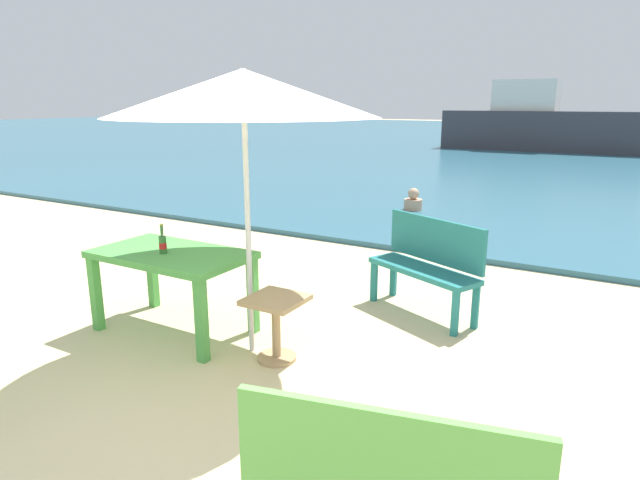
# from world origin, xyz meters

# --- Properties ---
(ground_plane) EXTENTS (120.00, 120.00, 0.00)m
(ground_plane) POSITION_xyz_m (0.00, 0.00, 0.00)
(ground_plane) COLOR beige
(sea_water) EXTENTS (120.00, 50.00, 0.08)m
(sea_water) POSITION_xyz_m (0.00, 30.00, 0.04)
(sea_water) COLOR #2D6075
(sea_water) RESTS_ON ground_plane
(picnic_table_green) EXTENTS (1.40, 0.80, 0.76)m
(picnic_table_green) POSITION_xyz_m (-1.26, 1.43, 0.65)
(picnic_table_green) COLOR #4C9E47
(picnic_table_green) RESTS_ON ground_plane
(beer_bottle_amber) EXTENTS (0.07, 0.07, 0.26)m
(beer_bottle_amber) POSITION_xyz_m (-1.28, 1.36, 0.85)
(beer_bottle_amber) COLOR #2D662D
(beer_bottle_amber) RESTS_ON picnic_table_green
(patio_umbrella) EXTENTS (2.10, 2.10, 2.30)m
(patio_umbrella) POSITION_xyz_m (-0.40, 1.45, 2.12)
(patio_umbrella) COLOR silver
(patio_umbrella) RESTS_ON ground_plane
(side_table_wood) EXTENTS (0.44, 0.44, 0.54)m
(side_table_wood) POSITION_xyz_m (-0.13, 1.42, 0.35)
(side_table_wood) COLOR tan
(side_table_wood) RESTS_ON ground_plane
(bench_teal_center) EXTENTS (1.24, 0.82, 0.95)m
(bench_teal_center) POSITION_xyz_m (0.58, 3.03, 0.54)
(bench_teal_center) COLOR #237275
(bench_teal_center) RESTS_ON ground_plane
(swimmer_person) EXTENTS (0.34, 0.34, 0.41)m
(swimmer_person) POSITION_xyz_m (-1.30, 7.64, 0.24)
(swimmer_person) COLOR tan
(swimmer_person) RESTS_ON sea_water
(boat_barge) EXTENTS (7.83, 2.14, 2.85)m
(boat_barge) POSITION_xyz_m (-1.46, 22.55, 1.10)
(boat_barge) COLOR #38383F
(boat_barge) RESTS_ON sea_water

